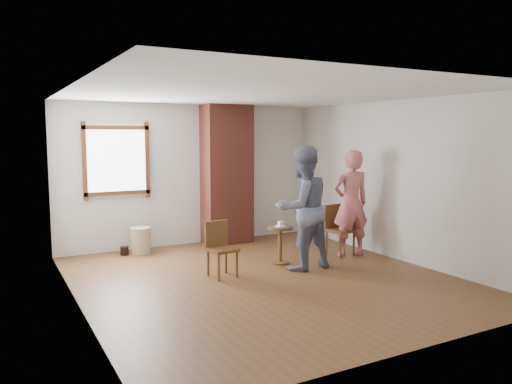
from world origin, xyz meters
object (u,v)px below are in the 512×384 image
dining_chair_right (337,227)px  stoneware_crock (141,240)px  person_pink (351,203)px  dining_chair_left (220,246)px  side_table (280,239)px  man (302,208)px

dining_chair_right → stoneware_crock: bearing=141.1°
dining_chair_right → person_pink: person_pink is taller
dining_chair_left → side_table: bearing=3.2°
dining_chair_right → man: 1.24m
stoneware_crock → dining_chair_left: size_ratio=0.56×
man → side_table: bearing=-75.9°
stoneware_crock → person_pink: person_pink is taller
stoneware_crock → dining_chair_right: bearing=-30.1°
dining_chair_left → dining_chair_right: 2.32m
side_table → dining_chair_right: bearing=3.1°
stoneware_crock → man: bearing=-49.3°
stoneware_crock → dining_chair_left: (0.62, -1.95, 0.22)m
stoneware_crock → side_table: side_table is taller
person_pink → dining_chair_left: bearing=12.2°
dining_chair_right → man: bearing=-163.9°
dining_chair_left → man: man is taller
dining_chair_left → person_pink: size_ratio=0.45×
dining_chair_left → dining_chair_right: (2.31, 0.25, 0.03)m
side_table → person_pink: bearing=-4.0°
man → stoneware_crock: bearing=-52.4°
stoneware_crock → person_pink: (3.08, -1.86, 0.67)m
stoneware_crock → person_pink: 3.66m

